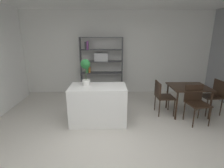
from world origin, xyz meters
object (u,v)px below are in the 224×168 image
(open_bookshelf, at_px, (100,64))
(dining_table, at_px, (189,89))
(kitchen_island, at_px, (98,104))
(dining_chair_near, at_px, (196,100))
(dining_chair_island_side, at_px, (162,95))
(dining_chair_window_side, at_px, (214,94))
(potted_plant_on_island, at_px, (86,69))

(open_bookshelf, xyz_separation_m, dining_table, (2.32, -1.54, -0.42))
(kitchen_island, distance_m, dining_chair_near, 2.28)
(dining_chair_island_side, xyz_separation_m, dining_chair_window_side, (1.38, 0.01, 0.01))
(kitchen_island, distance_m, dining_chair_island_side, 1.66)
(potted_plant_on_island, height_order, dining_chair_near, potted_plant_on_island)
(open_bookshelf, bearing_deg, dining_table, -33.51)
(kitchen_island, distance_m, open_bookshelf, 2.06)
(potted_plant_on_island, height_order, dining_chair_island_side, potted_plant_on_island)
(kitchen_island, relative_size, dining_table, 1.35)
(kitchen_island, relative_size, open_bookshelf, 0.66)
(dining_table, bearing_deg, dining_chair_window_side, 0.71)
(open_bookshelf, height_order, dining_chair_island_side, open_bookshelf)
(open_bookshelf, distance_m, dining_chair_window_side, 3.42)
(open_bookshelf, bearing_deg, dining_chair_near, -40.50)
(kitchen_island, height_order, dining_chair_near, kitchen_island)
(dining_chair_near, xyz_separation_m, dining_chair_window_side, (0.70, 0.44, -0.00))
(dining_table, bearing_deg, kitchen_island, -169.61)
(potted_plant_on_island, distance_m, dining_chair_near, 2.66)
(potted_plant_on_island, xyz_separation_m, dining_chair_window_side, (3.26, 0.31, -0.72))
(open_bookshelf, bearing_deg, potted_plant_on_island, -97.82)
(open_bookshelf, relative_size, dining_chair_window_side, 2.17)
(dining_chair_island_side, relative_size, dining_chair_window_side, 0.97)
(potted_plant_on_island, xyz_separation_m, dining_chair_island_side, (1.88, 0.30, -0.73))
(dining_chair_near, bearing_deg, open_bookshelf, 131.98)
(dining_chair_near, bearing_deg, dining_chair_window_side, 24.68)
(kitchen_island, distance_m, dining_chair_window_side, 3.02)
(dining_chair_island_side, bearing_deg, dining_chair_near, -123.64)
(open_bookshelf, height_order, dining_table, open_bookshelf)
(dining_chair_near, distance_m, dining_chair_window_side, 0.83)
(dining_chair_island_side, bearing_deg, open_bookshelf, 45.74)
(potted_plant_on_island, bearing_deg, dining_chair_window_side, 5.41)
(dining_table, distance_m, dining_chair_island_side, 0.70)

